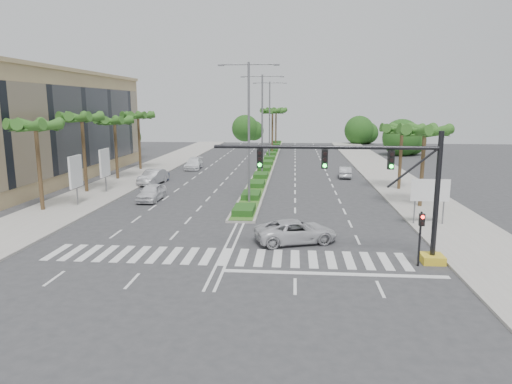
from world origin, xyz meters
TOP-DOWN VIEW (x-y plane):
  - ground at (0.00, 0.00)m, footprint 160.00×160.00m
  - footpath_right at (15.20, 20.00)m, footprint 6.00×120.00m
  - footpath_left at (-15.20, 20.00)m, footprint 6.00×120.00m
  - median at (0.00, 45.00)m, footprint 2.20×75.00m
  - median_grass at (0.00, 45.00)m, footprint 1.80×75.00m
  - building at (-26.00, 26.00)m, footprint 12.00×36.00m
  - signal_gantry at (9.27, -0.00)m, footprint 12.60×1.20m
  - pedestrian_signal at (10.60, -0.68)m, footprint 0.28×0.36m
  - direction_sign at (13.50, 7.99)m, footprint 2.70×0.11m
  - billboard_near at (-14.50, 12.00)m, footprint 0.18×2.10m
  - billboard_far at (-14.50, 18.00)m, footprint 0.18×2.10m
  - palm_left_near at (-16.50, 10.00)m, footprint 4.57×4.68m
  - palm_left_mid at (-16.50, 18.00)m, footprint 4.57×4.68m
  - palm_left_far at (-16.50, 26.00)m, footprint 4.57×4.68m
  - palm_left_end at (-16.50, 34.00)m, footprint 4.57×4.68m
  - palm_right_near at (14.50, 14.00)m, footprint 4.57×4.68m
  - palm_right_far at (14.50, 22.00)m, footprint 4.57×4.68m
  - palm_median_a at (0.00, 55.00)m, footprint 4.57×4.68m
  - palm_median_b at (0.00, 70.00)m, footprint 4.57×4.68m
  - streetlight_near at (0.00, 14.00)m, footprint 5.10×0.25m
  - streetlight_mid at (0.00, 30.00)m, footprint 5.10×0.25m
  - streetlight_far at (0.00, 46.00)m, footprint 5.10×0.25m
  - car_parked_a at (-8.95, 14.86)m, footprint 1.88×4.48m
  - car_parked_b at (-11.47, 23.38)m, footprint 2.30×5.00m
  - car_parked_c at (-11.80, 24.43)m, footprint 2.64×5.11m
  - car_parked_d at (-9.65, 35.57)m, footprint 2.30×5.08m
  - car_crossing at (4.04, 3.16)m, footprint 5.66×3.88m
  - car_right at (9.91, 29.83)m, footprint 1.64×4.10m

SIDE VIEW (x-z plane):
  - ground at x=0.00m, z-range 0.00..0.00m
  - footpath_right at x=15.20m, z-range 0.00..0.15m
  - footpath_left at x=-15.20m, z-range 0.00..0.15m
  - median at x=0.00m, z-range 0.00..0.20m
  - median_grass at x=0.00m, z-range 0.20..0.24m
  - car_right at x=9.91m, z-range 0.00..1.33m
  - car_parked_c at x=-11.80m, z-range 0.00..1.38m
  - car_crossing at x=4.04m, z-range 0.00..1.44m
  - car_parked_d at x=-9.65m, z-range 0.00..1.44m
  - car_parked_a at x=-8.95m, z-range 0.00..1.51m
  - car_parked_b at x=-11.47m, z-range 0.00..1.59m
  - pedestrian_signal at x=10.60m, z-range 0.54..3.54m
  - direction_sign at x=13.50m, z-range 0.75..4.15m
  - billboard_near at x=-14.50m, z-range 0.79..5.14m
  - billboard_far at x=-14.50m, z-range 0.79..5.14m
  - signal_gantry at x=9.27m, z-range -0.14..7.06m
  - palm_right_far at x=14.50m, z-range 2.54..9.29m
  - building at x=-26.00m, z-range 0.00..12.00m
  - palm_right_near at x=14.50m, z-range 2.68..9.73m
  - palm_left_far at x=-16.50m, z-range 2.82..10.17m
  - palm_left_near at x=-16.50m, z-range 2.91..10.46m
  - streetlight_near at x=0.00m, z-range 0.81..12.81m
  - streetlight_mid at x=0.00m, z-range 0.81..12.81m
  - streetlight_far at x=0.00m, z-range 0.81..12.81m
  - palm_left_end at x=-16.50m, z-range 3.01..10.76m
  - palm_left_mid at x=-16.50m, z-range 3.10..11.05m
  - palm_median_a at x=0.00m, z-range 3.15..11.20m
  - palm_median_b at x=0.00m, z-range 3.15..11.20m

